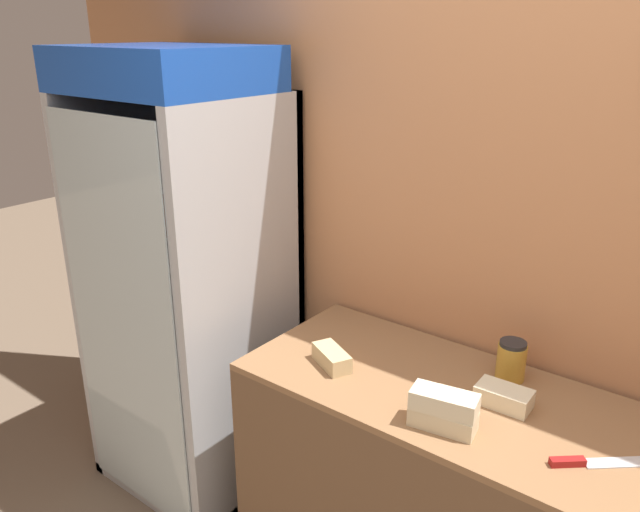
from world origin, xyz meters
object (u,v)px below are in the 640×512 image
at_px(beverage_cooler, 195,257).
at_px(condiment_jar, 511,360).
at_px(sandwich_stack_middle, 444,402).
at_px(sandwich_flat_right, 332,358).
at_px(sandwich_flat_left, 504,397).
at_px(sandwich_stack_bottom, 443,419).
at_px(chefs_knife, 585,462).

bearing_deg(beverage_cooler, condiment_jar, 7.40).
xyz_separation_m(sandwich_stack_middle, sandwich_flat_right, (-0.50, 0.09, -0.06)).
distance_m(beverage_cooler, sandwich_flat_left, 1.48).
bearing_deg(sandwich_stack_bottom, sandwich_flat_right, 169.88).
distance_m(sandwich_flat_left, chefs_knife, 0.33).
height_order(beverage_cooler, chefs_knife, beverage_cooler).
distance_m(sandwich_stack_middle, sandwich_flat_right, 0.51).
height_order(sandwich_stack_middle, condiment_jar, condiment_jar).
height_order(sandwich_stack_middle, chefs_knife, sandwich_stack_middle).
height_order(sandwich_stack_bottom, sandwich_flat_right, sandwich_flat_right).
bearing_deg(beverage_cooler, chefs_knife, -4.20).
height_order(beverage_cooler, sandwich_flat_right, beverage_cooler).
distance_m(chefs_knife, condiment_jar, 0.48).
relative_size(beverage_cooler, sandwich_stack_bottom, 9.43).
relative_size(sandwich_flat_left, chefs_knife, 0.75).
bearing_deg(sandwich_flat_right, sandwich_stack_middle, -10.12).
bearing_deg(condiment_jar, chefs_knife, -42.07).
bearing_deg(beverage_cooler, sandwich_stack_middle, -9.13).
bearing_deg(sandwich_flat_left, sandwich_flat_right, -166.58).
bearing_deg(chefs_knife, sandwich_stack_bottom, -167.32).
xyz_separation_m(sandwich_stack_middle, condiment_jar, (0.05, 0.41, -0.02)).
height_order(chefs_knife, condiment_jar, condiment_jar).
bearing_deg(sandwich_flat_right, chefs_knife, 0.12).
bearing_deg(beverage_cooler, sandwich_flat_right, -8.57).
height_order(sandwich_stack_bottom, chefs_knife, sandwich_stack_bottom).
xyz_separation_m(sandwich_stack_middle, chefs_knife, (0.40, 0.09, -0.08)).
bearing_deg(sandwich_stack_middle, chefs_knife, 12.68).
distance_m(sandwich_stack_middle, condiment_jar, 0.41).
relative_size(sandwich_stack_middle, sandwich_flat_left, 1.21).
relative_size(sandwich_stack_middle, sandwich_flat_right, 1.13).
relative_size(beverage_cooler, sandwich_flat_left, 11.34).
bearing_deg(condiment_jar, sandwich_stack_middle, -97.35).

